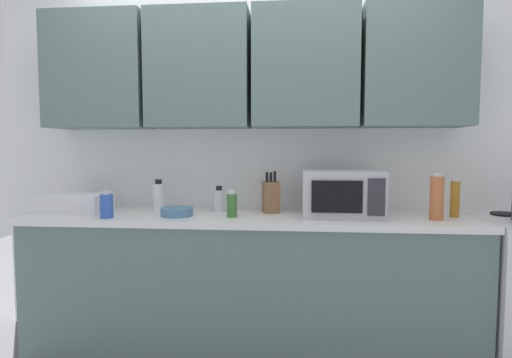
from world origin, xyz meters
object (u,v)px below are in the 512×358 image
at_px(bottle_green_oil, 232,204).
at_px(bowl_ceramic_small, 177,212).
at_px(bottle_clear_tall, 219,200).
at_px(bottle_amber_vinegar, 455,198).
at_px(bottle_blue_cleaner, 107,205).
at_px(knife_block, 271,197).
at_px(microwave, 342,193).
at_px(dish_rack, 78,203).
at_px(bottle_spice_jar, 437,198).
at_px(bottle_white_jar, 159,196).

relative_size(bottle_green_oil, bowl_ceramic_small, 0.83).
xyz_separation_m(bottle_clear_tall, bottle_amber_vinegar, (1.46, -0.07, 0.04)).
bearing_deg(bottle_blue_cleaner, knife_block, 17.29).
bearing_deg(microwave, dish_rack, 179.62).
xyz_separation_m(bottle_spice_jar, bottle_clear_tall, (-1.31, 0.19, -0.05)).
height_order(dish_rack, knife_block, knife_block).
bearing_deg(bottle_green_oil, bottle_amber_vinegar, 5.25).
distance_m(knife_block, bowl_ceramic_small, 0.61).
bearing_deg(dish_rack, bowl_ceramic_small, -8.56).
bearing_deg(bottle_amber_vinegar, bottle_blue_cleaner, -173.88).
relative_size(bottle_amber_vinegar, bottle_blue_cleaner, 1.47).
distance_m(microwave, bottle_spice_jar, 0.54).
bearing_deg(microwave, bottle_clear_tall, 172.88).
height_order(bottle_amber_vinegar, bottle_white_jar, bottle_amber_vinegar).
height_order(dish_rack, bottle_green_oil, bottle_green_oil).
xyz_separation_m(microwave, knife_block, (-0.44, 0.10, -0.04)).
bearing_deg(dish_rack, bottle_blue_cleaner, -35.62).
relative_size(knife_block, bottle_white_jar, 1.29).
bearing_deg(microwave, bottle_white_jar, 173.73).
xyz_separation_m(dish_rack, bowl_ceramic_small, (0.69, -0.10, -0.03)).
height_order(microwave, bowl_ceramic_small, microwave).
bearing_deg(bottle_spice_jar, knife_block, 168.61).
bearing_deg(bottle_blue_cleaner, bottle_spice_jar, 3.10).
height_order(bottle_green_oil, bowl_ceramic_small, bottle_green_oil).
distance_m(knife_block, bottle_clear_tall, 0.34).
bearing_deg(dish_rack, bottle_green_oil, -6.12).
bearing_deg(bottle_green_oil, dish_rack, 173.88).
distance_m(microwave, bottle_blue_cleaner, 1.42).
bearing_deg(bottle_spice_jar, bottle_amber_vinegar, 39.17).
xyz_separation_m(dish_rack, bottle_green_oil, (1.04, -0.11, 0.02)).
xyz_separation_m(bottle_green_oil, bottle_clear_tall, (-0.12, 0.20, -0.00)).
bearing_deg(bottle_white_jar, bottle_clear_tall, -4.68).
distance_m(bottle_clear_tall, bottle_amber_vinegar, 1.46).
bearing_deg(bottle_clear_tall, bottle_white_jar, 175.32).
relative_size(bottle_clear_tall, bottle_white_jar, 0.82).
bearing_deg(bottle_spice_jar, microwave, 169.83).
bearing_deg(knife_block, bottle_spice_jar, -11.39).
xyz_separation_m(knife_block, bottle_blue_cleaner, (-0.97, -0.30, -0.03)).
xyz_separation_m(bottle_blue_cleaner, bowl_ceramic_small, (0.40, 0.11, -0.05)).
height_order(bottle_green_oil, bottle_white_jar, bottle_white_jar).
bearing_deg(bottle_amber_vinegar, dish_rack, -179.71).
relative_size(microwave, knife_block, 1.79).
relative_size(bottle_green_oil, bottle_clear_tall, 0.97).
height_order(microwave, bottle_clear_tall, microwave).
xyz_separation_m(bottle_green_oil, bottle_blue_cleaner, (-0.74, -0.10, -0.00)).
relative_size(dish_rack, bottle_green_oil, 2.30).
height_order(bottle_spice_jar, bottle_white_jar, bottle_spice_jar).
distance_m(bottle_white_jar, bottle_blue_cleaner, 0.39).
height_order(bottle_spice_jar, bowl_ceramic_small, bottle_spice_jar).
distance_m(bottle_green_oil, bottle_amber_vinegar, 1.35).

